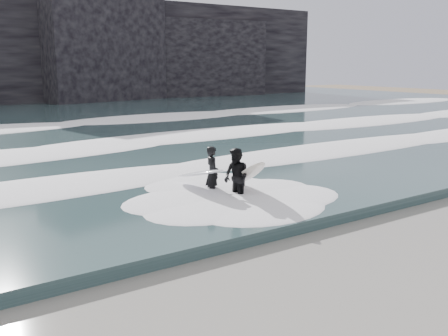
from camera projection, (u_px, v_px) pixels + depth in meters
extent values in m
plane|color=olive|center=(447.00, 269.00, 9.52)|extent=(120.00, 120.00, 0.00)
cube|color=#2C4245|center=(45.00, 120.00, 33.04)|extent=(90.00, 52.00, 0.30)
ellipsoid|color=white|center=(202.00, 168.00, 16.75)|extent=(60.00, 3.20, 0.20)
ellipsoid|color=white|center=(121.00, 141.00, 22.43)|extent=(60.00, 4.00, 0.24)
ellipsoid|color=white|center=(62.00, 121.00, 29.73)|extent=(60.00, 4.80, 0.30)
imported|color=black|center=(212.00, 173.00, 14.24)|extent=(0.48, 0.63, 1.55)
ellipsoid|color=white|center=(199.00, 173.00, 14.05)|extent=(0.68, 2.21, 0.66)
imported|color=black|center=(236.00, 178.00, 13.53)|extent=(0.65, 0.81, 1.61)
ellipsoid|color=silver|center=(249.00, 174.00, 13.75)|extent=(1.10, 2.06, 1.11)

